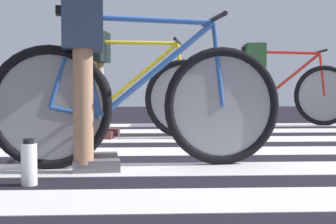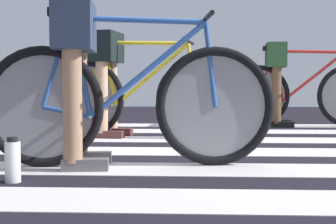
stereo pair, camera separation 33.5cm
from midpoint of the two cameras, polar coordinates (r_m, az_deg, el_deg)
name	(u,v)px [view 1 (the left image)]	position (r m, az deg, el deg)	size (l,w,h in m)	color
ground	(211,148)	(3.83, 2.60, -4.26)	(18.00, 14.00, 0.02)	black
crosswalk_markings	(201,145)	(3.95, 1.50, -3.85)	(5.34, 4.22, 0.00)	silver
bicycle_1_of_3	(138,102)	(2.88, -6.88, 1.15)	(1.73, 0.52, 0.93)	black
cyclist_1_of_3	(84,61)	(2.89, -13.12, 5.85)	(0.35, 0.43, 0.97)	#A87A5B
bicycle_2_of_3	(128,96)	(4.48, -6.85, 1.88)	(1.72, 0.53, 0.93)	black
cyclist_2_of_3	(95,69)	(4.56, -10.69, 4.97)	(0.37, 0.44, 0.98)	tan
bicycle_3_of_3	(281,93)	(5.90, 11.47, 2.16)	(1.74, 0.52, 0.93)	black
cyclist_3_of_3	(255,73)	(5.86, 8.50, 4.55)	(0.34, 0.43, 0.97)	brown
water_bottle	(29,163)	(2.51, -19.69, -5.69)	(0.08, 0.08, 0.23)	white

